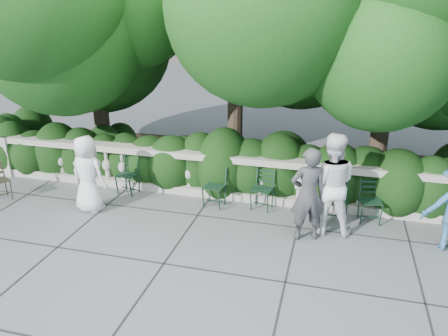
% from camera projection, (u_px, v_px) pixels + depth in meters
% --- Properties ---
extents(ground, '(90.00, 90.00, 0.00)m').
position_uv_depth(ground, '(210.00, 238.00, 7.95)').
color(ground, '#575A5F').
rests_on(ground, ground).
extents(balustrade, '(12.00, 0.44, 1.00)m').
position_uv_depth(balustrade, '(233.00, 177.00, 9.41)').
color(balustrade, '#9E998E').
rests_on(balustrade, ground).
extents(shrub_hedge, '(15.00, 2.60, 1.70)m').
position_uv_depth(shrub_hedge, '(245.00, 178.00, 10.66)').
color(shrub_hedge, black).
rests_on(shrub_hedge, ground).
extents(tree_canopy, '(15.04, 6.52, 6.78)m').
position_uv_depth(tree_canopy, '(282.00, 5.00, 9.26)').
color(tree_canopy, '#3F3023').
rests_on(tree_canopy, ground).
extents(chair_a, '(0.51, 0.54, 0.84)m').
position_uv_depth(chair_a, '(125.00, 196.00, 9.70)').
color(chair_a, black).
rests_on(chair_a, ground).
extents(chair_b, '(0.50, 0.53, 0.84)m').
position_uv_depth(chair_b, '(212.00, 209.00, 9.08)').
color(chair_b, black).
rests_on(chair_b, ground).
extents(chair_c, '(0.51, 0.54, 0.84)m').
position_uv_depth(chair_c, '(259.00, 212.00, 8.96)').
color(chair_c, black).
rests_on(chair_c, ground).
extents(chair_d, '(0.46, 0.50, 0.84)m').
position_uv_depth(chair_d, '(335.00, 224.00, 8.45)').
color(chair_d, black).
rests_on(chair_d, ground).
extents(chair_f, '(0.50, 0.54, 0.84)m').
position_uv_depth(chair_f, '(369.00, 225.00, 8.41)').
color(chair_f, black).
rests_on(chair_f, ground).
extents(chair_weathered, '(0.64, 0.62, 0.84)m').
position_uv_depth(chair_weathered, '(4.00, 202.00, 9.39)').
color(chair_weathered, black).
rests_on(chair_weathered, ground).
extents(person_businessman, '(0.85, 0.63, 1.59)m').
position_uv_depth(person_businessman, '(88.00, 174.00, 8.75)').
color(person_businessman, white).
rests_on(person_businessman, ground).
extents(person_woman_grey, '(0.74, 0.62, 1.73)m').
position_uv_depth(person_woman_grey, '(308.00, 195.00, 7.66)').
color(person_woman_grey, '#3B3B3F').
rests_on(person_woman_grey, ground).
extents(person_casual_man, '(0.97, 0.77, 1.91)m').
position_uv_depth(person_casual_man, '(330.00, 184.00, 7.87)').
color(person_casual_man, white).
rests_on(person_casual_man, ground).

